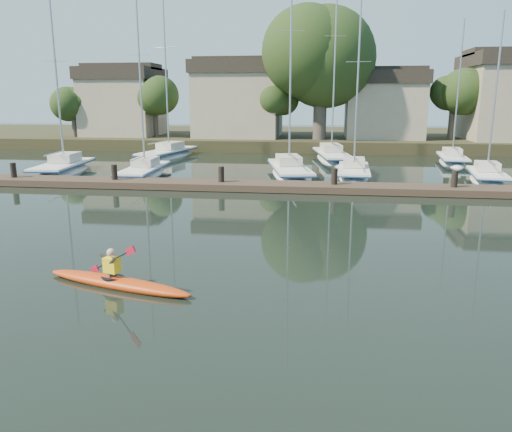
# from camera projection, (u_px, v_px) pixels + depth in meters

# --- Properties ---
(ground) EXTENTS (160.00, 160.00, 0.00)m
(ground) POSITION_uv_depth(u_px,v_px,m) (228.00, 286.00, 12.99)
(ground) COLOR black
(ground) RESTS_ON ground
(kayak) EXTENTS (4.44, 1.78, 1.42)m
(kayak) POSITION_uv_depth(u_px,v_px,m) (117.00, 280.00, 12.93)
(kayak) COLOR #B63E0E
(kayak) RESTS_ON ground
(dock) EXTENTS (34.00, 2.00, 1.80)m
(dock) POSITION_uv_depth(u_px,v_px,m) (277.00, 186.00, 26.45)
(dock) COLOR #433026
(dock) RESTS_ON ground
(sailboat_0) EXTENTS (3.00, 7.93, 12.28)m
(sailboat_0) POSITION_uv_depth(u_px,v_px,m) (64.00, 176.00, 32.71)
(sailboat_0) COLOR white
(sailboat_0) RESTS_ON ground
(sailboat_1) EXTENTS (2.31, 7.79, 12.59)m
(sailboat_1) POSITION_uv_depth(u_px,v_px,m) (144.00, 178.00, 31.40)
(sailboat_1) COLOR white
(sailboat_1) RESTS_ON ground
(sailboat_2) EXTENTS (3.89, 9.26, 14.94)m
(sailboat_2) POSITION_uv_depth(u_px,v_px,m) (289.00, 178.00, 31.56)
(sailboat_2) COLOR white
(sailboat_2) RESTS_ON ground
(sailboat_3) EXTENTS (2.30, 7.49, 11.93)m
(sailboat_3) POSITION_uv_depth(u_px,v_px,m) (353.00, 179.00, 31.06)
(sailboat_3) COLOR white
(sailboat_3) RESTS_ON ground
(sailboat_4) EXTENTS (2.79, 6.48, 10.66)m
(sailboat_4) POSITION_uv_depth(u_px,v_px,m) (486.00, 184.00, 29.50)
(sailboat_4) COLOR white
(sailboat_4) RESTS_ON ground
(sailboat_5) EXTENTS (3.68, 9.23, 14.89)m
(sailboat_5) POSITION_uv_depth(u_px,v_px,m) (168.00, 159.00, 41.13)
(sailboat_5) COLOR white
(sailboat_5) RESTS_ON ground
(sailboat_6) EXTENTS (3.56, 10.23, 15.94)m
(sailboat_6) POSITION_uv_depth(u_px,v_px,m) (332.00, 162.00, 39.37)
(sailboat_6) COLOR white
(sailboat_6) RESTS_ON ground
(sailboat_7) EXTENTS (2.65, 7.27, 11.46)m
(sailboat_7) POSITION_uv_depth(u_px,v_px,m) (452.00, 165.00, 37.69)
(sailboat_7) COLOR white
(sailboat_7) RESTS_ON ground
(shore) EXTENTS (90.00, 25.25, 12.75)m
(shore) POSITION_uv_depth(u_px,v_px,m) (316.00, 113.00, 50.89)
(shore) COLOR #2C3319
(shore) RESTS_ON ground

